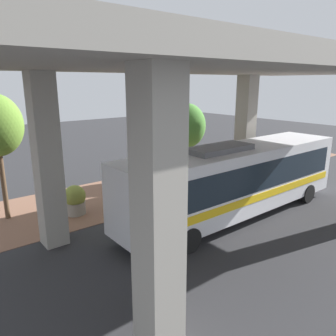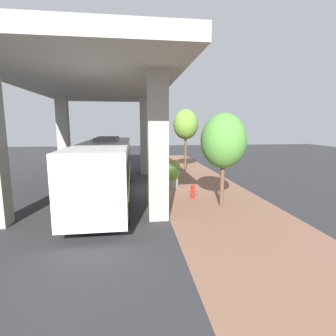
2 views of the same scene
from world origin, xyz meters
name	(u,v)px [view 1 (image 1 of 2)]	position (x,y,z in m)	size (l,w,h in m)	color
ground_plane	(162,206)	(0.00, 0.00, 0.00)	(80.00, 80.00, 0.00)	#2D2D30
sidewalk_strip	(131,191)	(-3.00, 0.00, 0.01)	(6.00, 40.00, 0.02)	#845B47
overpass	(225,79)	(4.00, 0.00, 6.42)	(9.40, 19.77, 7.32)	#9E998E
bus	(237,177)	(3.21, 2.00, 1.96)	(2.79, 12.73, 3.61)	silver
fire_hydrant	(182,179)	(-1.84, 2.96, 0.46)	(0.46, 0.22, 0.92)	red
planter_front	(130,192)	(-0.99, -1.38, 0.79)	(1.17, 1.17, 1.54)	#9E998E
planter_middle	(75,200)	(-1.80, -4.00, 0.74)	(1.07, 1.07, 1.47)	#9E998E
planter_back	(150,188)	(-0.96, -0.12, 0.77)	(1.20, 1.20, 1.57)	#9E998E
street_tree_near	(187,126)	(-3.09, 4.48, 3.54)	(2.39, 2.39, 4.99)	brown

